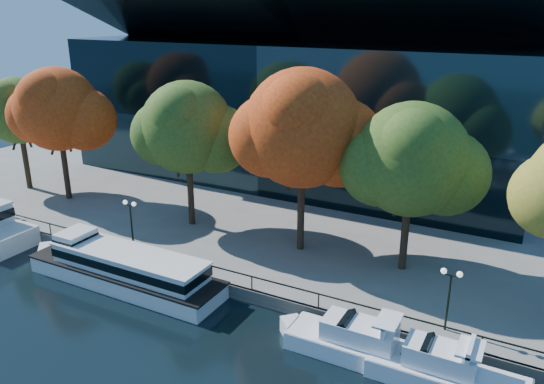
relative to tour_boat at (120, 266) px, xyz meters
The scene contains 14 objects.
ground 5.21m from the tour_boat, 10.97° to the right, with size 160.00×160.00×0.00m, color black.
promenade 35.77m from the tour_boat, 82.08° to the left, with size 90.00×67.08×1.00m.
railing 5.46m from the tour_boat, 24.96° to the left, with size 88.20×0.08×0.99m.
convention_building 31.65m from the tour_boat, 88.27° to the left, with size 50.00×24.57×21.43m.
tour_boat is the anchor object (origin of this frame).
cruiser_near 18.60m from the tour_boat, ahead, with size 10.47×2.70×3.03m.
cruiser_far 23.20m from the tour_boat, ahead, with size 9.38×2.60×3.06m.
tree_0 25.31m from the tour_boat, 156.06° to the left, with size 8.56×7.02×11.83m.
tree_1 20.20m from the tour_boat, 148.91° to the left, with size 10.11×8.29×13.18m.
tree_2 12.87m from the tour_boat, 93.26° to the left, with size 9.88×8.10×12.76m.
tree_3 16.92m from the tour_boat, 43.26° to the left, with size 11.30×9.27×14.41m.
tree_4 22.49m from the tour_boat, 28.86° to the left, with size 10.07×8.26×12.48m.
lamp_1 4.77m from the tour_boat, 118.15° to the left, with size 1.26×0.36×4.03m.
lamp_2 23.12m from the tour_boat, ahead, with size 1.26×0.36×4.03m.
Camera 1 is at (21.47, -24.71, 19.47)m, focal length 35.00 mm.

